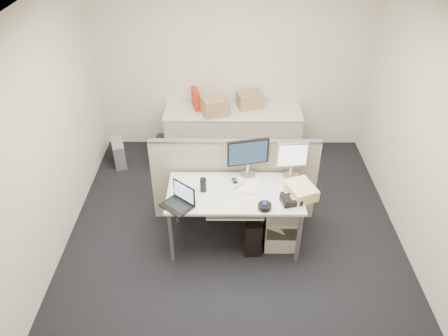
{
  "coord_description": "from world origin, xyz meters",
  "views": [
    {
      "loc": [
        -0.1,
        -3.81,
        3.72
      ],
      "look_at": [
        -0.12,
        0.15,
        0.95
      ],
      "focal_mm": 35.0,
      "sensor_mm": 36.0,
      "label": 1
    }
  ],
  "objects_px": {
    "desk": "(235,197)",
    "desk_phone": "(291,200)",
    "laptop": "(176,198)",
    "monitor_main": "(248,158)"
  },
  "relations": [
    {
      "from": "monitor_main",
      "to": "desk_phone",
      "type": "relative_size",
      "value": 2.33
    },
    {
      "from": "monitor_main",
      "to": "laptop",
      "type": "distance_m",
      "value": 0.97
    },
    {
      "from": "desk",
      "to": "desk_phone",
      "type": "xyz_separation_m",
      "value": [
        0.6,
        -0.18,
        0.1
      ]
    },
    {
      "from": "monitor_main",
      "to": "laptop",
      "type": "bearing_deg",
      "value": -156.21
    },
    {
      "from": "laptop",
      "to": "desk_phone",
      "type": "xyz_separation_m",
      "value": [
        1.22,
        0.08,
        -0.09
      ]
    },
    {
      "from": "desk",
      "to": "monitor_main",
      "type": "bearing_deg",
      "value": 64.89
    },
    {
      "from": "desk",
      "to": "monitor_main",
      "type": "height_order",
      "value": "monitor_main"
    },
    {
      "from": "monitor_main",
      "to": "laptop",
      "type": "xyz_separation_m",
      "value": [
        -0.77,
        -0.58,
        -0.12
      ]
    },
    {
      "from": "desk",
      "to": "desk_phone",
      "type": "height_order",
      "value": "desk_phone"
    },
    {
      "from": "desk",
      "to": "desk_phone",
      "type": "distance_m",
      "value": 0.63
    }
  ]
}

